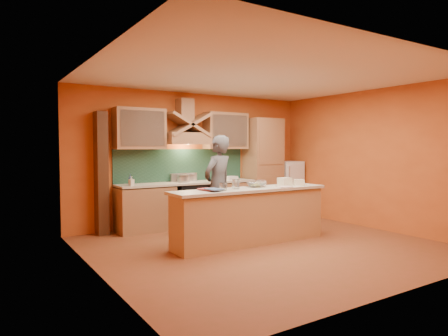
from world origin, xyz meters
TOP-DOWN VIEW (x-y plane):
  - floor at (0.00, 0.00)m, footprint 5.50×5.00m
  - ceiling at (0.00, 0.00)m, footprint 5.50×5.00m
  - wall_back at (0.00, 2.50)m, footprint 5.50×0.02m
  - wall_front at (0.00, -2.50)m, footprint 5.50×0.02m
  - wall_left at (-2.75, 0.00)m, footprint 0.02×5.00m
  - wall_right at (2.75, 0.00)m, footprint 0.02×5.00m
  - base_cabinet_left at (-1.25, 2.20)m, footprint 1.10×0.60m
  - base_cabinet_right at (0.65, 2.20)m, footprint 1.10×0.60m
  - counter_top at (-0.30, 2.20)m, footprint 3.00×0.62m
  - stove at (-0.30, 2.20)m, footprint 0.60×0.58m
  - backsplash at (-0.30, 2.48)m, footprint 3.00×0.03m
  - range_hood at (-0.30, 2.25)m, footprint 0.92×0.50m
  - hood_chimney at (-0.30, 2.35)m, footprint 0.30×0.30m
  - upper_cabinet_left at (-1.30, 2.33)m, footprint 1.00×0.35m
  - upper_cabinet_right at (0.70, 2.33)m, footprint 1.00×0.35m
  - pantry_column at (1.65, 2.20)m, footprint 0.80×0.60m
  - fridge at (2.40, 2.20)m, footprint 0.58×0.60m
  - trim_column_left at (-2.05, 2.35)m, footprint 0.20×0.30m
  - island_body at (-0.10, 0.30)m, footprint 2.80×0.55m
  - island_top at (-0.10, 0.30)m, footprint 2.90×0.62m
  - person at (-0.27, 1.08)m, footprint 0.79×0.65m
  - pot_large at (-0.41, 2.22)m, footprint 0.30×0.30m
  - pot_small at (-0.14, 2.37)m, footprint 0.29×0.29m
  - soap_bottle_a at (-1.58, 2.04)m, footprint 0.10×0.10m
  - soap_bottle_b at (-1.56, 2.15)m, footprint 0.08×0.08m
  - bowl_back at (0.77, 2.11)m, footprint 0.25×0.25m
  - dish_rack at (0.63, 2.03)m, footprint 0.30×0.26m
  - book_lower at (-1.00, 0.35)m, footprint 0.28×0.35m
  - book_upper at (-0.98, 0.20)m, footprint 0.22×0.30m
  - jar_large at (-0.37, 0.34)m, footprint 0.16×0.16m
  - jar_small at (-0.69, 0.25)m, footprint 0.16×0.16m
  - kitchen_scale at (0.18, 0.37)m, footprint 0.15×0.15m
  - mixing_bowl at (0.10, 0.41)m, footprint 0.36×0.36m
  - cloth at (0.48, 0.10)m, footprint 0.26×0.21m
  - grocery_bag_a at (0.71, 0.36)m, footprint 0.23×0.19m
  - grocery_bag_b at (0.93, 0.22)m, footprint 0.22×0.21m

SIDE VIEW (x-z plane):
  - floor at x=0.00m, z-range -0.01..0.01m
  - base_cabinet_left at x=-1.25m, z-range 0.00..0.86m
  - base_cabinet_right at x=0.65m, z-range 0.00..0.86m
  - island_body at x=-0.10m, z-range 0.00..0.88m
  - stove at x=-0.30m, z-range 0.00..0.90m
  - fridge at x=2.40m, z-range 0.00..1.30m
  - counter_top at x=-0.30m, z-range 0.88..0.92m
  - island_top at x=-0.10m, z-range 0.90..0.95m
  - person at x=-0.27m, z-range 0.00..1.86m
  - bowl_back at x=0.77m, z-range 0.92..0.99m
  - cloth at x=0.48m, z-range 0.94..0.96m
  - book_lower at x=-1.00m, z-range 0.94..0.97m
  - dish_rack at x=0.63m, z-range 0.92..1.01m
  - pot_large at x=-0.41m, z-range 0.90..1.04m
  - pot_small at x=-0.14m, z-range 0.90..1.05m
  - book_upper at x=-0.98m, z-range 0.97..0.99m
  - mixing_bowl at x=0.10m, z-range 0.94..1.02m
  - kitchen_scale at x=0.18m, z-range 0.94..1.05m
  - grocery_bag_b at x=0.93m, z-range 0.95..1.05m
  - jar_small at x=-0.69m, z-range 0.95..1.07m
  - soap_bottle_a at x=-1.58m, z-range 0.92..1.10m
  - grocery_bag_a at x=0.71m, z-range 0.94..1.09m
  - jar_large at x=-0.37m, z-range 0.94..1.11m
  - soap_bottle_b at x=-1.56m, z-range 0.92..1.14m
  - pantry_column at x=1.65m, z-range 0.00..2.30m
  - trim_column_left at x=-2.05m, z-range 0.00..2.30m
  - backsplash at x=-0.30m, z-range 0.90..1.60m
  - wall_back at x=0.00m, z-range 0.00..2.80m
  - wall_front at x=0.00m, z-range 0.00..2.80m
  - wall_left at x=-2.75m, z-range 0.00..2.80m
  - wall_right at x=2.75m, z-range 0.00..2.80m
  - range_hood at x=-0.30m, z-range 1.70..1.94m
  - upper_cabinet_left at x=-1.30m, z-range 1.60..2.40m
  - upper_cabinet_right at x=0.70m, z-range 1.60..2.40m
  - hood_chimney at x=-0.30m, z-range 2.15..2.65m
  - ceiling at x=0.00m, z-range 2.79..2.80m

